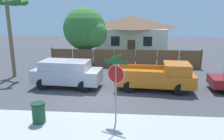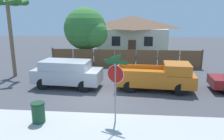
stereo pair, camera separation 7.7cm
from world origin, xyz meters
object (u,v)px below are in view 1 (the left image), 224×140
object	(u,v)px
house	(131,34)
red_suv	(67,73)
trash_bin	(39,113)
stop_sign	(116,78)
orange_pickup	(158,77)
palm_tree	(7,10)
oak_tree	(86,30)

from	to	relation	value
house	red_suv	bearing A→B (deg)	-106.51
red_suv	trash_bin	size ratio (longest dim) A/B	4.91
red_suv	stop_sign	size ratio (longest dim) A/B	1.53
orange_pickup	stop_sign	size ratio (longest dim) A/B	1.69
palm_tree	trash_bin	distance (m)	10.15
house	orange_pickup	xyz separation A→B (m)	(1.68, -14.67, -1.57)
house	trash_bin	size ratio (longest dim) A/B	9.52
oak_tree	stop_sign	xyz separation A→B (m)	(3.71, -12.38, -1.29)
trash_bin	palm_tree	bearing A→B (deg)	124.66
stop_sign	red_suv	bearing A→B (deg)	151.41
oak_tree	palm_tree	bearing A→B (deg)	-132.29
stop_sign	house	bearing A→B (deg)	111.80
palm_tree	red_suv	distance (m)	6.89
red_suv	trash_bin	distance (m)	5.11
house	palm_tree	world-z (taller)	palm_tree
oak_tree	stop_sign	distance (m)	12.98
oak_tree	red_suv	bearing A→B (deg)	-89.07
trash_bin	stop_sign	bearing A→B (deg)	6.41
house	oak_tree	bearing A→B (deg)	-122.66
house	palm_tree	distance (m)	15.68
orange_pickup	stop_sign	world-z (taller)	stop_sign
house	orange_pickup	world-z (taller)	house
orange_pickup	oak_tree	bearing A→B (deg)	133.27
house	palm_tree	size ratio (longest dim) A/B	1.50
house	red_suv	size ratio (longest dim) A/B	1.94
palm_tree	red_suv	bearing A→B (deg)	-25.09
palm_tree	trash_bin	xyz separation A→B (m)	(5.13, -7.42, -4.66)
house	stop_sign	xyz separation A→B (m)	(-0.75, -19.34, -0.38)
palm_tree	stop_sign	world-z (taller)	palm_tree
palm_tree	red_suv	world-z (taller)	palm_tree
palm_tree	house	bearing A→B (deg)	52.85
red_suv	orange_pickup	size ratio (longest dim) A/B	0.90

